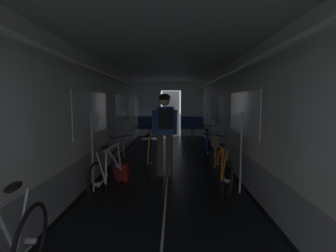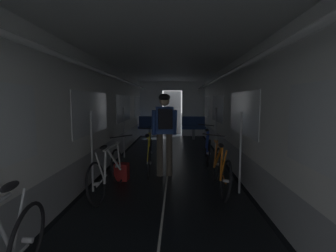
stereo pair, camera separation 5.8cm
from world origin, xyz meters
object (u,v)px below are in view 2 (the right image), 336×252
(bench_seat_far_right, at_px, (193,126))
(bicycle_blue, at_px, (208,147))
(bicycle_orange, at_px, (221,169))
(bicycle_yellow_in_aisle, at_px, (149,155))
(bench_seat_far_left, at_px, (150,125))
(bicycle_white, at_px, (108,171))
(person_cyclist_aisle, at_px, (165,126))
(backpack_on_floor, at_px, (122,172))

(bench_seat_far_right, relative_size, bicycle_blue, 0.58)
(bicycle_orange, xyz_separation_m, bicycle_yellow_in_aisle, (-1.38, 1.06, 0.00))
(bicycle_orange, height_order, bicycle_yellow_in_aisle, bicycle_orange)
(bench_seat_far_left, xyz_separation_m, bicycle_white, (-0.07, -6.04, -0.19))
(bicycle_blue, bearing_deg, person_cyclist_aisle, -130.95)
(bicycle_yellow_in_aisle, bearing_deg, bench_seat_far_right, 74.75)
(bench_seat_far_left, height_order, bicycle_orange, same)
(bicycle_orange, distance_m, backpack_on_floor, 1.94)
(bicycle_yellow_in_aisle, distance_m, backpack_on_floor, 0.79)
(bicycle_orange, distance_m, bicycle_yellow_in_aisle, 1.74)
(bicycle_orange, relative_size, bicycle_yellow_in_aisle, 1.00)
(bench_seat_far_right, bearing_deg, person_cyclist_aisle, -100.72)
(bench_seat_far_left, height_order, bicycle_yellow_in_aisle, bench_seat_far_left)
(bicycle_orange, height_order, bicycle_white, bicycle_white)
(bench_seat_far_right, xyz_separation_m, person_cyclist_aisle, (-0.95, -5.04, 0.50))
(bicycle_blue, relative_size, backpack_on_floor, 4.97)
(bicycle_orange, bearing_deg, backpack_on_floor, 165.57)
(bench_seat_far_right, height_order, bicycle_orange, same)
(bicycle_white, relative_size, bicycle_yellow_in_aisle, 1.00)
(bench_seat_far_left, relative_size, bicycle_yellow_in_aisle, 0.58)
(bicycle_blue, xyz_separation_m, bicycle_yellow_in_aisle, (-1.41, -0.96, 0.00))
(bench_seat_far_left, xyz_separation_m, backpack_on_floor, (0.00, -5.35, -0.40))
(bench_seat_far_right, xyz_separation_m, bicycle_blue, (0.11, -3.82, -0.18))
(bench_seat_far_right, relative_size, bicycle_white, 0.58)
(backpack_on_floor, bearing_deg, bicycle_white, -95.88)
(bicycle_yellow_in_aisle, height_order, backpack_on_floor, bicycle_yellow_in_aisle)
(bicycle_white, height_order, backpack_on_floor, bicycle_white)
(bicycle_blue, bearing_deg, bicycle_yellow_in_aisle, -145.77)
(bicycle_blue, distance_m, bicycle_yellow_in_aisle, 1.70)
(bicycle_white, bearing_deg, person_cyclist_aisle, 47.61)
(bench_seat_far_left, xyz_separation_m, bicycle_orange, (1.88, -5.83, -0.19))
(bench_seat_far_right, distance_m, person_cyclist_aisle, 5.16)
(bench_seat_far_left, height_order, bicycle_white, bicycle_white)
(bicycle_yellow_in_aisle, bearing_deg, person_cyclist_aisle, -37.05)
(bench_seat_far_right, height_order, bicycle_yellow_in_aisle, bench_seat_far_right)
(bicycle_yellow_in_aisle, bearing_deg, backpack_on_floor, -130.79)
(bicycle_orange, relative_size, person_cyclist_aisle, 0.98)
(backpack_on_floor, bearing_deg, bicycle_yellow_in_aisle, 49.21)
(bench_seat_far_left, distance_m, person_cyclist_aisle, 5.14)
(bicycle_yellow_in_aisle, bearing_deg, bench_seat_far_left, 95.94)
(bicycle_orange, relative_size, bicycle_white, 1.00)
(bicycle_white, xyz_separation_m, bicycle_blue, (1.97, 2.22, 0.00))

